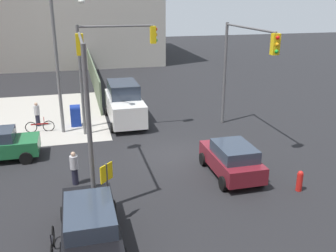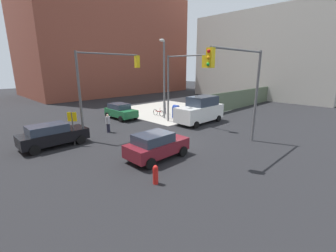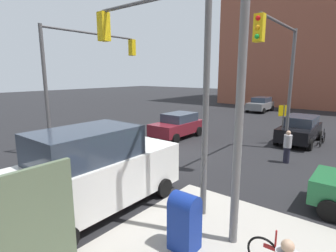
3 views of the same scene
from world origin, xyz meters
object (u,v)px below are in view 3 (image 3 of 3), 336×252
Objects in this scene: traffic_signal_se_corner at (87,65)px; coupe_maroon at (177,125)px; coupe_black at (300,129)px; pedestrian_waiting at (287,146)px; traffic_signal_nw_corner at (281,64)px; street_lamp_corner at (238,51)px; fire_hydrant at (170,122)px; coupe_gray at (260,104)px; traffic_signal_ne_corner at (158,60)px; van_white_delivery at (97,170)px; mailbox_blue at (185,220)px; bicycle_at_crosswalk at (322,139)px.

traffic_signal_se_corner is 6.79m from coupe_maroon.
traffic_signal_se_corner reaches higher than coupe_black.
traffic_signal_nw_corner is at bearing -16.80° from pedestrian_waiting.
street_lamp_corner is 12.17m from coupe_black.
fire_hydrant is at bearing -79.90° from coupe_black.
street_lamp_corner is 25.17m from coupe_gray.
traffic_signal_ne_corner is 1.48× the size of coupe_black.
coupe_gray is 18.25m from pedestrian_waiting.
coupe_gray is at bearing -179.90° from coupe_maroon.
fire_hydrant is at bearing -106.91° from traffic_signal_nw_corner.
traffic_signal_se_corner is 1.20× the size of van_white_delivery.
fire_hydrant is at bearing -152.03° from van_white_delivery.
street_lamp_corner is 1.90× the size of coupe_gray.
traffic_signal_se_corner is 1.54× the size of coupe_gray.
traffic_signal_se_corner is 7.64m from traffic_signal_ne_corner.
traffic_signal_nw_corner is 18.06m from coupe_gray.
coupe_gray is at bearing -164.45° from mailbox_blue.
coupe_gray is at bearing -151.17° from coupe_black.
traffic_signal_se_corner is 11.07m from mailbox_blue.
traffic_signal_se_corner reaches higher than coupe_maroon.
van_white_delivery reaches higher than coupe_maroon.
traffic_signal_ne_corner is at bearing 32.26° from coupe_maroon.
street_lamp_corner reaches higher than traffic_signal_ne_corner.
bicycle_at_crosswalk is (-11.30, 3.26, -4.24)m from traffic_signal_ne_corner.
coupe_maroon is at bearing -61.07° from coupe_black.
traffic_signal_ne_corner is at bearing -10.29° from coupe_black.
traffic_signal_se_corner is 13.25m from coupe_black.
mailbox_blue is 0.37× the size of coupe_maroon.
pedestrian_waiting is (-8.30, 3.40, -0.47)m from van_white_delivery.
mailbox_blue is 13.05m from bicycle_at_crosswalk.
coupe_maroon reaches higher than mailbox_blue.
street_lamp_corner reaches higher than mailbox_blue.
traffic_signal_se_corner is 21.37m from coupe_gray.
traffic_signal_se_corner is 1.00× the size of traffic_signal_ne_corner.
coupe_maroon and coupe_gray have the same top height.
van_white_delivery is at bearing -27.70° from traffic_signal_ne_corner.
traffic_signal_se_corner reaches higher than bicycle_at_crosswalk.
traffic_signal_nw_corner is 5.70m from coupe_black.
traffic_signal_nw_corner is at bearing -3.47° from coupe_black.
street_lamp_corner is 5.26m from van_white_delivery.
traffic_signal_nw_corner is at bearing 85.15° from coupe_maroon.
coupe_black is (-11.52, -0.80, -3.86)m from street_lamp_corner.
coupe_gray is at bearing -162.43° from street_lamp_corner.
traffic_signal_nw_corner is 1.48× the size of coupe_black.
coupe_maroon is at bearing -63.79° from bicycle_at_crosswalk.
pedestrian_waiting is 0.90× the size of bicycle_at_crosswalk.
van_white_delivery is (8.65, -2.70, -3.36)m from traffic_signal_nw_corner.
traffic_signal_nw_corner is 7.08m from traffic_signal_ne_corner.
coupe_black is (-1.60, 8.96, 0.36)m from fire_hydrant.
coupe_black is (-11.10, 2.01, -3.74)m from traffic_signal_ne_corner.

